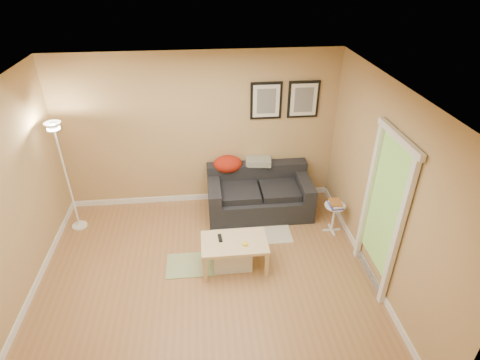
{
  "coord_description": "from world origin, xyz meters",
  "views": [
    {
      "loc": [
        0.07,
        -3.8,
        3.87
      ],
      "look_at": [
        0.55,
        0.85,
        1.05
      ],
      "focal_mm": 28.95,
      "sensor_mm": 36.0,
      "label": 1
    }
  ],
  "objects_px": {
    "storage_bin": "(232,255)",
    "side_table": "(333,218)",
    "floor_lamp": "(68,181)",
    "sofa": "(259,192)",
    "book_stack": "(336,204)",
    "coffee_table": "(234,254)"
  },
  "relations": [
    {
      "from": "floor_lamp",
      "to": "storage_bin",
      "type": "bearing_deg",
      "value": -25.31
    },
    {
      "from": "storage_bin",
      "to": "side_table",
      "type": "relative_size",
      "value": 1.12
    },
    {
      "from": "sofa",
      "to": "book_stack",
      "type": "height_order",
      "value": "sofa"
    },
    {
      "from": "sofa",
      "to": "book_stack",
      "type": "bearing_deg",
      "value": -31.83
    },
    {
      "from": "side_table",
      "to": "storage_bin",
      "type": "bearing_deg",
      "value": -159.93
    },
    {
      "from": "storage_bin",
      "to": "floor_lamp",
      "type": "relative_size",
      "value": 0.3
    },
    {
      "from": "sofa",
      "to": "coffee_table",
      "type": "bearing_deg",
      "value": -112.58
    },
    {
      "from": "side_table",
      "to": "floor_lamp",
      "type": "bearing_deg",
      "value": 172.55
    },
    {
      "from": "floor_lamp",
      "to": "side_table",
      "type": "bearing_deg",
      "value": -7.45
    },
    {
      "from": "side_table",
      "to": "floor_lamp",
      "type": "distance_m",
      "value": 4.1
    },
    {
      "from": "coffee_table",
      "to": "floor_lamp",
      "type": "distance_m",
      "value": 2.75
    },
    {
      "from": "sofa",
      "to": "side_table",
      "type": "height_order",
      "value": "sofa"
    },
    {
      "from": "storage_bin",
      "to": "floor_lamp",
      "type": "bearing_deg",
      "value": 154.69
    },
    {
      "from": "book_stack",
      "to": "floor_lamp",
      "type": "relative_size",
      "value": 0.14
    },
    {
      "from": "side_table",
      "to": "book_stack",
      "type": "xyz_separation_m",
      "value": [
        -0.0,
        -0.02,
        0.28
      ]
    },
    {
      "from": "sofa",
      "to": "floor_lamp",
      "type": "height_order",
      "value": "floor_lamp"
    },
    {
      "from": "book_stack",
      "to": "sofa",
      "type": "bearing_deg",
      "value": 138.44
    },
    {
      "from": "coffee_table",
      "to": "book_stack",
      "type": "height_order",
      "value": "book_stack"
    },
    {
      "from": "storage_bin",
      "to": "floor_lamp",
      "type": "height_order",
      "value": "floor_lamp"
    },
    {
      "from": "book_stack",
      "to": "floor_lamp",
      "type": "xyz_separation_m",
      "value": [
        -4.02,
        0.54,
        0.33
      ]
    },
    {
      "from": "storage_bin",
      "to": "side_table",
      "type": "bearing_deg",
      "value": 20.07
    },
    {
      "from": "storage_bin",
      "to": "floor_lamp",
      "type": "distance_m",
      "value": 2.72
    }
  ]
}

